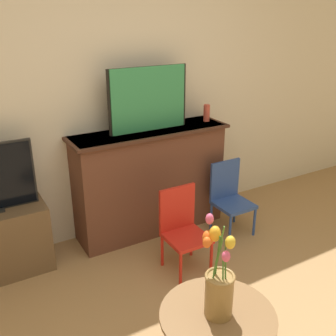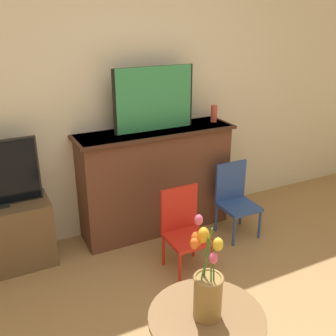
# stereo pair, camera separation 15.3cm
# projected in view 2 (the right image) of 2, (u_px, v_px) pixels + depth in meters

# --- Properties ---
(wall_back) EXTENTS (8.00, 0.06, 2.70)m
(wall_back) POSITION_uv_depth(u_px,v_px,m) (109.00, 83.00, 3.28)
(wall_back) COLOR beige
(wall_back) RESTS_ON ground
(fireplace_mantel) EXTENTS (1.41, 0.41, 0.96)m
(fireplace_mantel) POSITION_uv_depth(u_px,v_px,m) (156.00, 180.00, 3.55)
(fireplace_mantel) COLOR brown
(fireplace_mantel) RESTS_ON ground
(painting) EXTENTS (0.72, 0.03, 0.53)m
(painting) POSITION_uv_depth(u_px,v_px,m) (154.00, 99.00, 3.28)
(painting) COLOR black
(painting) RESTS_ON fireplace_mantel
(mantel_candle) EXTENTS (0.06, 0.06, 0.15)m
(mantel_candle) POSITION_uv_depth(u_px,v_px,m) (214.00, 114.00, 3.60)
(mantel_candle) COLOR #CC4C3D
(mantel_candle) RESTS_ON fireplace_mantel
(chair_red) EXTENTS (0.31, 0.31, 0.66)m
(chair_red) POSITION_uv_depth(u_px,v_px,m) (184.00, 227.00, 3.04)
(chair_red) COLOR red
(chair_red) RESTS_ON ground
(chair_blue) EXTENTS (0.31, 0.31, 0.66)m
(chair_blue) POSITION_uv_depth(u_px,v_px,m) (235.00, 197.00, 3.54)
(chair_blue) COLOR #2D4C99
(chair_blue) RESTS_ON ground
(vase_tulips) EXTENTS (0.17, 0.18, 0.54)m
(vase_tulips) POSITION_uv_depth(u_px,v_px,m) (207.00, 287.00, 1.91)
(vase_tulips) COLOR olive
(vase_tulips) RESTS_ON side_table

